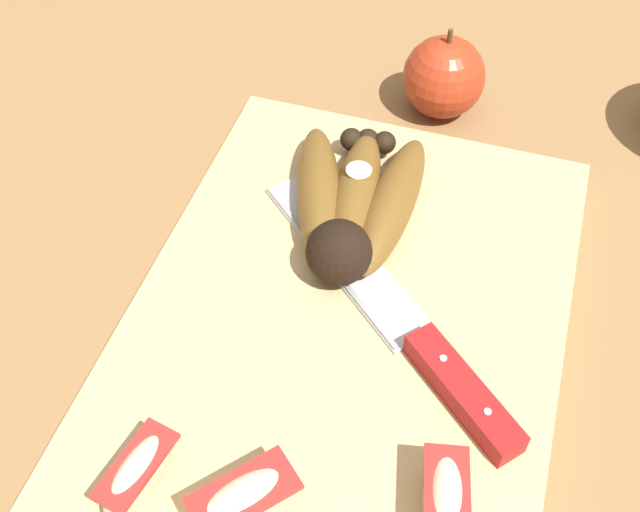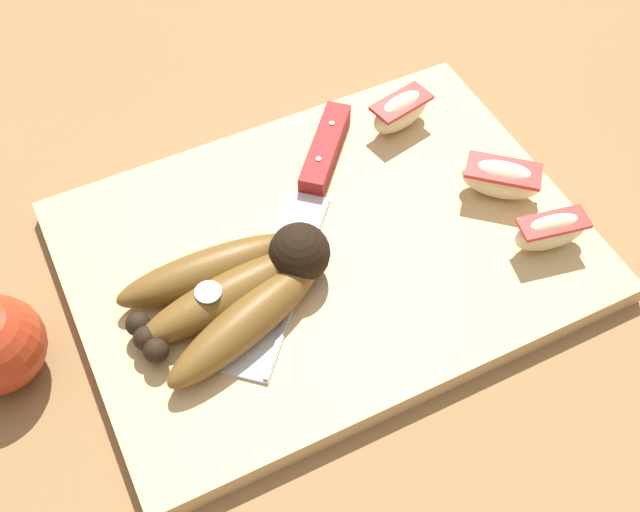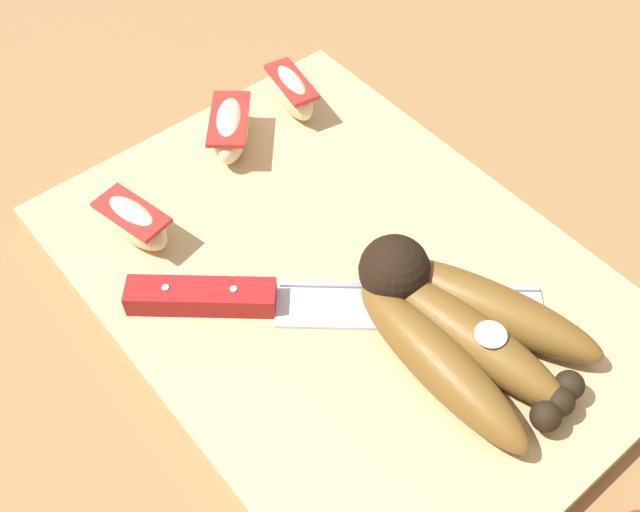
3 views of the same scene
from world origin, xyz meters
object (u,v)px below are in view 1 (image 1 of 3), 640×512
(banana_bunch, at_px, (353,206))
(apple_wedge_near, at_px, (445,499))
(whole_apple, at_px, (444,77))
(apple_wedge_middle, at_px, (248,502))
(apple_wedge_far, at_px, (139,473))
(chefs_knife, at_px, (417,340))

(banana_bunch, xyz_separation_m, apple_wedge_near, (-0.21, -0.11, 0.00))
(banana_bunch, distance_m, whole_apple, 0.18)
(banana_bunch, relative_size, apple_wedge_middle, 2.38)
(apple_wedge_middle, height_order, apple_wedge_far, same)
(chefs_knife, relative_size, apple_wedge_middle, 3.33)
(chefs_knife, xyz_separation_m, apple_wedge_near, (-0.11, -0.04, 0.01))
(banana_bunch, distance_m, chefs_knife, 0.12)
(apple_wedge_far, height_order, whole_apple, whole_apple)
(apple_wedge_near, relative_size, apple_wedge_middle, 0.93)
(apple_wedge_middle, relative_size, apple_wedge_far, 1.09)
(apple_wedge_near, xyz_separation_m, apple_wedge_middle, (-0.04, 0.11, -0.00))
(chefs_knife, relative_size, apple_wedge_near, 3.60)
(chefs_knife, distance_m, whole_apple, 0.28)
(whole_apple, bearing_deg, apple_wedge_far, 167.50)
(apple_wedge_near, bearing_deg, banana_bunch, 28.74)
(apple_wedge_far, bearing_deg, banana_bunch, -13.81)
(apple_wedge_far, bearing_deg, whole_apple, -12.50)
(chefs_knife, relative_size, whole_apple, 2.70)
(apple_wedge_far, bearing_deg, apple_wedge_near, -77.39)
(apple_wedge_far, xyz_separation_m, whole_apple, (0.42, -0.09, -0.00))
(banana_bunch, relative_size, whole_apple, 1.93)
(apple_wedge_near, xyz_separation_m, whole_apple, (0.38, 0.08, -0.00))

